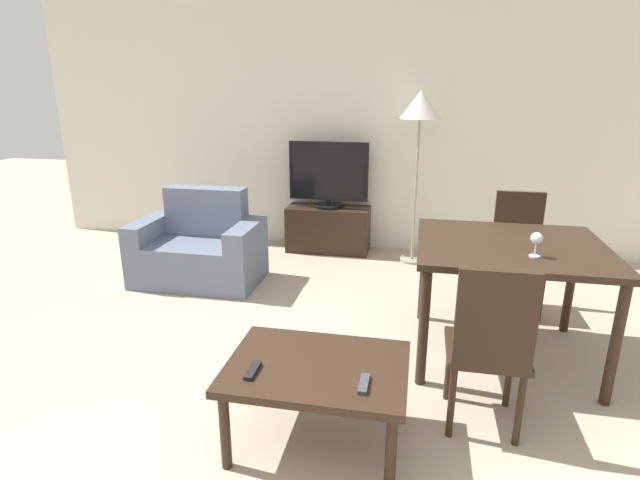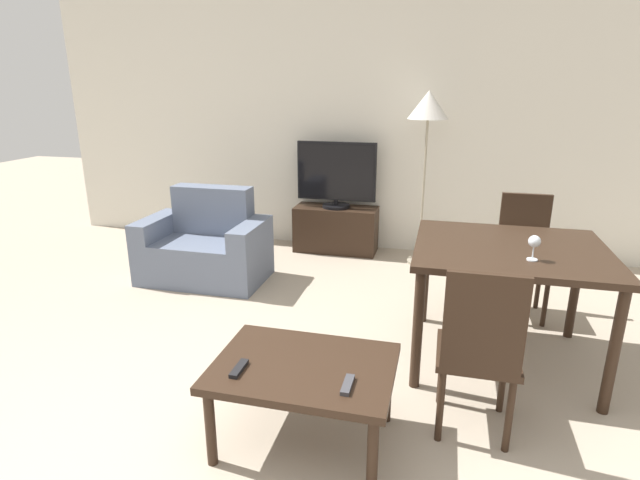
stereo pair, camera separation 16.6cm
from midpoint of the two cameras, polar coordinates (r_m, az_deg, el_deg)
name	(u,v)px [view 2 (the right image)]	position (r m, az deg, el deg)	size (l,w,h in m)	color
wall_back	(356,122)	(5.37, 5.07, 13.30)	(6.82, 0.06, 2.70)	silver
armchair	(206,248)	(4.68, -11.93, -0.89)	(1.11, 0.67, 0.83)	slate
tv_stand	(336,229)	(5.35, 2.72, 1.24)	(0.87, 0.36, 0.48)	black
tv	(336,175)	(5.22, 2.81, 7.43)	(0.83, 0.29, 0.69)	black
coffee_table	(304,374)	(2.50, 0.11, -15.06)	(0.87, 0.63, 0.44)	black
dining_table	(509,261)	(3.33, 22.17, -2.21)	(1.15, 1.01, 0.78)	black
dining_chair_near	(479,347)	(2.62, 19.53, -11.47)	(0.40, 0.40, 0.93)	black
dining_chair_far	(523,250)	(4.18, 23.24, -1.04)	(0.40, 0.40, 0.93)	black
floor_lamp	(428,113)	(4.88, 13.24, 14.00)	(0.38, 0.38, 1.68)	gray
remote_primary	(348,385)	(2.32, 5.31, -16.19)	(0.04, 0.15, 0.02)	#38383D
remote_secondary	(239,369)	(2.44, -7.26, -14.40)	(0.04, 0.15, 0.02)	black
wine_glass_left	(534,243)	(3.06, 24.73, -0.33)	(0.07, 0.07, 0.15)	silver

